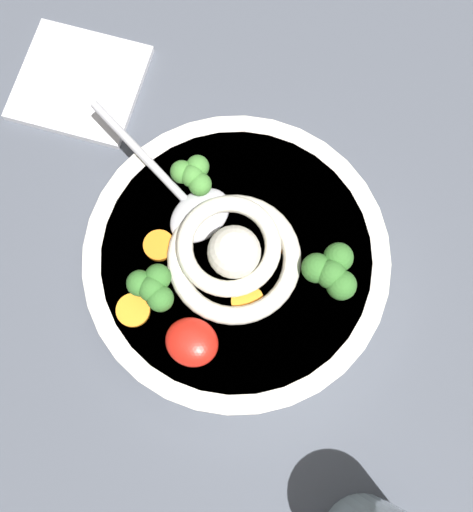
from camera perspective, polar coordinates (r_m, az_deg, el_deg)
The scene contains 13 objects.
table_slab at distance 63.35cm, azimuth -0.97°, elevation 1.97°, with size 134.19×134.19×3.15cm, color #474C56.
soup_bowl at distance 58.40cm, azimuth 0.00°, elevation -0.58°, with size 27.71×27.71×4.77cm.
noodle_pile at distance 54.54cm, azimuth -0.35°, elevation 0.23°, with size 13.04×12.79×5.24cm.
soup_spoon at distance 56.92cm, azimuth -4.27°, elevation 4.68°, with size 17.25×9.49×1.60cm.
chili_sauce_dollop at distance 53.81cm, azimuth -4.08°, elevation -7.80°, with size 4.60×4.14×2.07cm, color red.
broccoli_floret_front at distance 56.57cm, azimuth -3.98°, elevation 7.35°, with size 4.13×3.55×3.26cm.
broccoli_floret_beside_chili at distance 53.71cm, azimuth -7.64°, elevation -2.81°, with size 4.51×3.88×3.57cm.
broccoli_floret_beside_noodles at distance 53.82cm, azimuth 8.59°, elevation -1.46°, with size 5.09×4.38×4.03cm.
carrot_slice_extra_b at distance 56.39cm, azimuth 4.00°, elevation 1.25°, with size 2.52×2.52×0.50cm, color orange.
carrot_slice_center at distance 55.63cm, azimuth -9.36°, elevation -4.87°, with size 2.97×2.97×0.46cm, color orange.
carrot_slice_near_spoon at distance 55.03cm, azimuth 1.00°, elevation -4.12°, with size 2.88×2.88×0.48cm, color orange.
carrot_slice_left at distance 56.56cm, azimuth -7.04°, elevation 0.96°, with size 2.81×2.81×0.57cm, color orange.
folded_napkin at distance 69.88cm, azimuth -14.06°, elevation 15.03°, with size 12.52×11.88×0.80cm, color white.
Camera 1 is at (-8.91, 15.96, 62.23)cm, focal length 44.08 mm.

